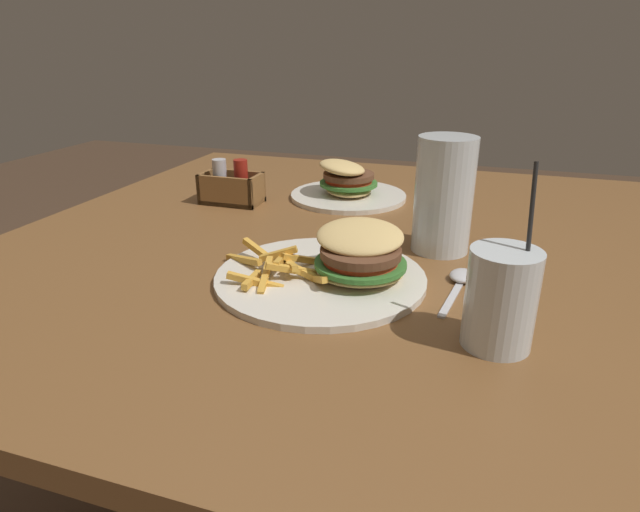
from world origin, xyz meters
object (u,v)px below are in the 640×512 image
(beer_glass, at_px, (444,198))
(juice_glass, at_px, (500,302))
(meal_plate_far, at_px, (347,185))
(spoon, at_px, (462,278))
(meal_plate_near, at_px, (337,266))
(condiment_caddy, at_px, (231,188))

(beer_glass, height_order, juice_glass, juice_glass)
(meal_plate_far, bearing_deg, spoon, -53.38)
(beer_glass, bearing_deg, meal_plate_far, 132.46)
(meal_plate_near, height_order, spoon, meal_plate_near)
(beer_glass, xyz_separation_m, condiment_caddy, (-0.46, 0.14, -0.06))
(condiment_caddy, bearing_deg, meal_plate_far, 26.75)
(meal_plate_near, relative_size, meal_plate_far, 1.25)
(juice_glass, height_order, condiment_caddy, juice_glass)
(spoon, relative_size, meal_plate_far, 0.61)
(meal_plate_far, bearing_deg, juice_glass, -58.59)
(meal_plate_near, height_order, condiment_caddy, condiment_caddy)
(meal_plate_far, distance_m, condiment_caddy, 0.25)
(spoon, bearing_deg, meal_plate_far, 44.27)
(meal_plate_far, relative_size, condiment_caddy, 2.01)
(spoon, distance_m, condiment_caddy, 0.57)
(meal_plate_far, bearing_deg, meal_plate_near, -76.30)
(meal_plate_near, xyz_separation_m, condiment_caddy, (-0.33, 0.31, 0.01))
(meal_plate_near, height_order, meal_plate_far, meal_plate_near)
(juice_glass, height_order, meal_plate_far, juice_glass)
(meal_plate_near, distance_m, meal_plate_far, 0.44)
(spoon, distance_m, meal_plate_far, 0.47)
(juice_glass, xyz_separation_m, spoon, (-0.05, 0.16, -0.05))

